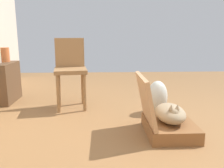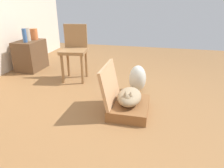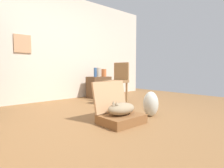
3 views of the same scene
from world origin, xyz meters
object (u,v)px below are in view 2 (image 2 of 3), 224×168
(vase_round, at_px, (26,34))
(cat, at_px, (129,97))
(vase_short, at_px, (34,34))
(side_table, at_px, (31,55))
(suitcase_base, at_px, (129,107))
(chair, at_px, (75,49))
(vase_tall, at_px, (25,36))
(plastic_bag_white, at_px, (138,79))

(vase_round, bearing_deg, cat, -119.84)
(vase_short, bearing_deg, side_table, 162.55)
(suitcase_base, xyz_separation_m, chair, (0.94, 1.07, 0.45))
(vase_short, xyz_separation_m, chair, (-0.42, -0.99, -0.15))
(cat, bearing_deg, vase_short, 56.53)
(suitcase_base, distance_m, chair, 1.49)
(vase_tall, height_order, vase_short, vase_tall)
(side_table, bearing_deg, chair, -104.88)
(plastic_bag_white, xyz_separation_m, side_table, (0.57, 2.13, 0.08))
(side_table, relative_size, vase_short, 2.77)
(suitcase_base, distance_m, plastic_bag_white, 0.66)
(cat, xyz_separation_m, vase_tall, (1.08, 2.07, 0.47))
(vase_short, distance_m, chair, 1.09)
(cat, xyz_separation_m, vase_round, (1.22, 2.13, 0.47))
(suitcase_base, bearing_deg, chair, 48.67)
(vase_tall, xyz_separation_m, vase_short, (0.28, -0.01, -0.02))
(vase_tall, height_order, vase_round, same)
(cat, bearing_deg, chair, 48.50)
(side_table, xyz_separation_m, chair, (-0.28, -1.04, 0.24))
(plastic_bag_white, height_order, vase_tall, vase_tall)
(plastic_bag_white, distance_m, vase_short, 2.25)
(plastic_bag_white, height_order, vase_round, vase_round)
(vase_round, bearing_deg, vase_tall, -157.25)
(vase_tall, bearing_deg, vase_short, -1.38)
(cat, height_order, vase_round, vase_round)
(side_table, height_order, vase_tall, vase_tall)
(suitcase_base, relative_size, plastic_bag_white, 1.46)
(cat, relative_size, vase_short, 2.52)
(vase_short, bearing_deg, vase_round, 154.94)
(vase_tall, distance_m, chair, 1.02)
(cat, distance_m, plastic_bag_white, 0.65)
(vase_round, bearing_deg, side_table, -90.00)
(vase_tall, bearing_deg, side_table, 14.91)
(side_table, relative_size, chair, 0.63)
(vase_short, bearing_deg, suitcase_base, -123.36)
(cat, bearing_deg, vase_round, 60.16)
(side_table, xyz_separation_m, vase_round, (0.00, 0.02, 0.40))
(suitcase_base, xyz_separation_m, vase_short, (1.36, 2.06, 0.60))
(chair, bearing_deg, vase_short, 148.89)
(side_table, bearing_deg, plastic_bag_white, -105.07)
(suitcase_base, height_order, chair, chair)
(plastic_bag_white, bearing_deg, vase_short, 71.06)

